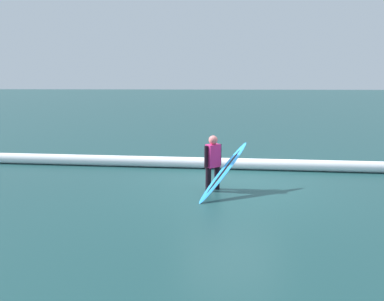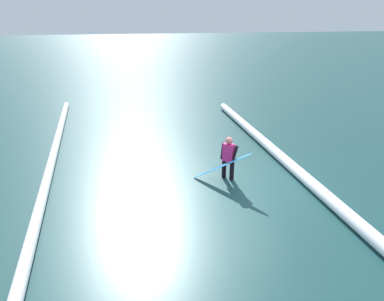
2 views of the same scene
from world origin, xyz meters
TOP-DOWN VIEW (x-y plane):
  - ground_plane at (0.00, 0.00)m, footprint 187.17×187.17m
  - surfer at (0.50, 0.44)m, footprint 0.42×0.45m
  - surfboard at (0.23, 0.76)m, footprint 1.30×1.59m
  - wave_crest_foreground at (-1.10, -1.73)m, footprint 19.36×1.02m

SIDE VIEW (x-z plane):
  - ground_plane at x=0.00m, z-range 0.00..0.00m
  - wave_crest_foreground at x=-1.10m, z-range 0.00..0.34m
  - surfboard at x=0.23m, z-range -0.01..1.16m
  - surfer at x=0.50m, z-range 0.07..1.45m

